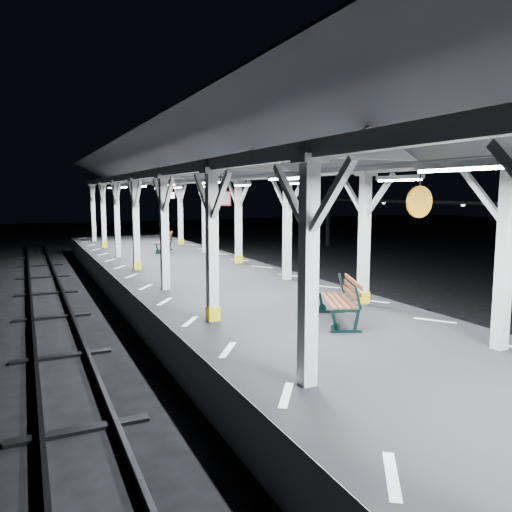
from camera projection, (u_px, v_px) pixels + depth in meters
ground at (341, 382)px, 10.05m from camera, size 120.00×120.00×0.00m
platform at (341, 358)px, 9.99m from camera, size 6.00×50.00×1.00m
hazard_stripes_left at (228, 350)px, 8.90m from camera, size 1.00×48.00×0.01m
hazard_stripes_right at (435, 321)px, 10.95m from camera, size 1.00×48.00×0.01m
track_left at (79, 427)px, 7.95m from camera, size 2.20×60.00×0.16m
track_right at (512, 346)px, 12.13m from camera, size 2.20×60.00×0.16m
canopy at (346, 152)px, 9.47m from camera, size 5.40×49.00×4.65m
bench_mid at (343, 299)px, 10.77m from camera, size 1.28×1.85×0.95m
bench_far at (166, 241)px, 23.69m from camera, size 1.20×1.86×0.95m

